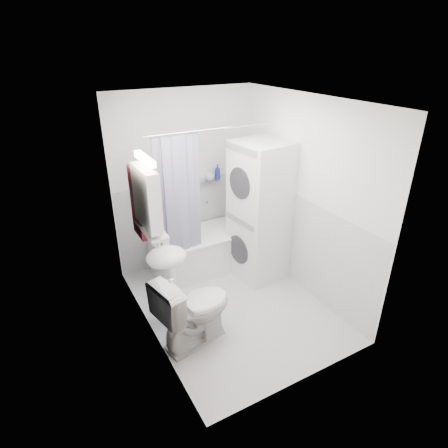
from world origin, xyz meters
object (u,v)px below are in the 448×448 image
washer_dryer (261,212)px  toilet (194,309)px  sink (168,269)px  bathtub (204,249)px

washer_dryer → toilet: size_ratio=2.20×
toilet → washer_dryer: bearing=-71.8°
sink → washer_dryer: bearing=14.0°
washer_dryer → toilet: washer_dryer is taller
sink → toilet: 0.52m
sink → toilet: bearing=-75.6°
washer_dryer → toilet: 1.62m
sink → washer_dryer: size_ratio=0.57×
toilet → bathtub: bearing=-42.2°
bathtub → toilet: bearing=-120.1°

